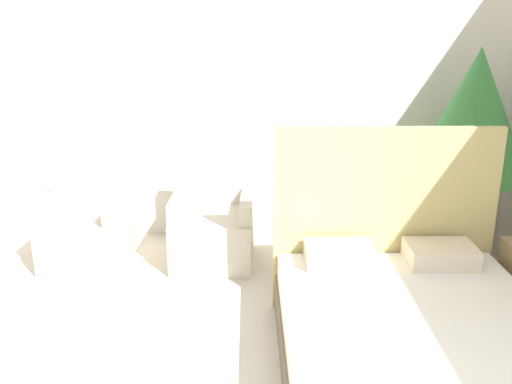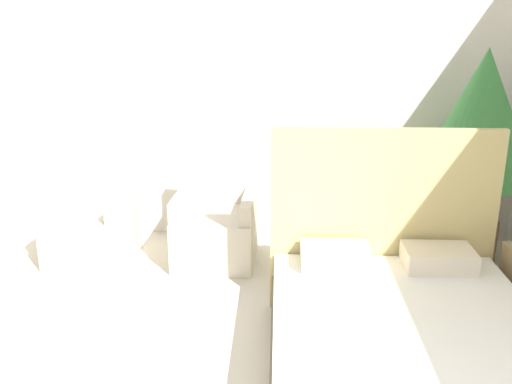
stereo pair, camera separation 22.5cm
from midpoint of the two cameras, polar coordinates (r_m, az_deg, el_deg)
The scene contains 5 objects.
wall_back at distance 5.49m, azimuth -0.70°, elevation 10.24°, with size 10.00×0.06×2.90m.
bed at distance 3.62m, azimuth 16.52°, elevation -14.66°, with size 1.63×2.13×1.39m.
armchair_near_window_left at distance 5.33m, azimuth -14.85°, elevation -3.62°, with size 0.75×0.75×0.85m.
armchair_near_window_right at distance 5.12m, azimuth -2.78°, elevation -3.92°, with size 0.73×0.73×0.85m.
potted_palm at distance 5.22m, azimuth 22.67°, elevation 6.09°, with size 1.00×1.00×1.88m.
Camera 2 is at (0.39, -1.57, 2.16)m, focal length 40.00 mm.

